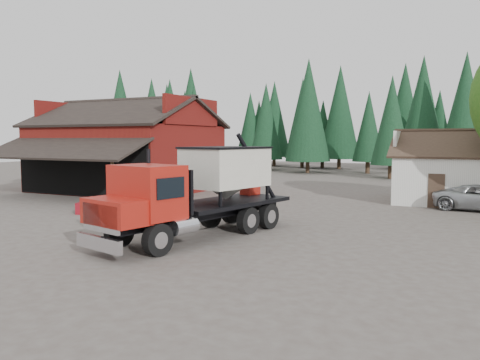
% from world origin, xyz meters
% --- Properties ---
extents(ground, '(120.00, 120.00, 0.00)m').
position_xyz_m(ground, '(0.00, 0.00, 0.00)').
color(ground, '#4C423B').
rests_on(ground, ground).
extents(red_barn, '(12.80, 13.63, 7.18)m').
position_xyz_m(red_barn, '(-11.00, 9.90, 2.69)').
color(red_barn, maroon).
rests_on(red_barn, ground).
extents(farmhouse, '(8.60, 6.42, 4.65)m').
position_xyz_m(farmhouse, '(13.00, 13.00, 1.67)').
color(farmhouse, silver).
rests_on(farmhouse, ground).
extents(conifer_backdrop, '(76.00, 16.00, 16.00)m').
position_xyz_m(conifer_backdrop, '(0.00, 42.00, 0.00)').
color(conifer_backdrop, black).
rests_on(conifer_backdrop, ground).
extents(near_pine_a, '(4.40, 4.40, 11.40)m').
position_xyz_m(near_pine_a, '(-22.00, 28.00, 6.39)').
color(near_pine_a, '#382619').
rests_on(near_pine_a, ground).
extents(near_pine_b, '(3.96, 3.96, 10.40)m').
position_xyz_m(near_pine_b, '(6.00, 30.00, 5.89)').
color(near_pine_b, '#382619').
rests_on(near_pine_b, ground).
extents(near_pine_d, '(5.28, 5.28, 13.40)m').
position_xyz_m(near_pine_d, '(-4.00, 34.00, 7.39)').
color(near_pine_d, '#382619').
rests_on(near_pine_d, ground).
extents(feed_truck, '(4.63, 9.73, 4.25)m').
position_xyz_m(feed_truck, '(3.39, -2.97, 1.99)').
color(feed_truck, black).
rests_on(feed_truck, ground).
extents(equip_box, '(1.11, 1.29, 0.60)m').
position_xyz_m(equip_box, '(-5.39, -0.35, 0.30)').
color(equip_box, maroon).
rests_on(equip_box, ground).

